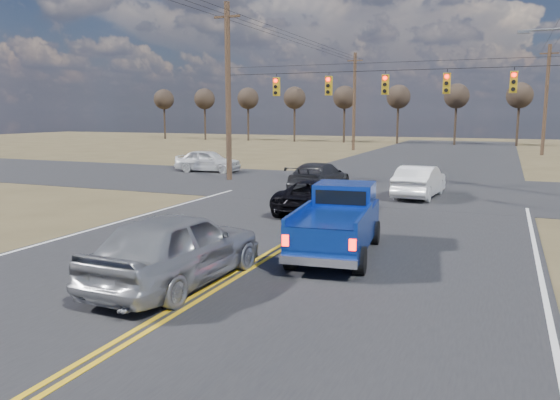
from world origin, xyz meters
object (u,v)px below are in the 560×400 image
at_px(silver_suv, 177,247).
at_px(white_car_queue, 420,181).
at_px(pickup_truck, 338,222).
at_px(dgrey_car_queue, 319,177).
at_px(black_suv, 319,196).
at_px(cross_car_west, 208,161).

xyz_separation_m(silver_suv, white_car_queue, (3.18, 15.41, -0.12)).
height_order(pickup_truck, dgrey_car_queue, pickup_truck).
height_order(pickup_truck, black_suv, pickup_truck).
bearing_deg(white_car_queue, black_suv, 65.60).
distance_m(pickup_truck, black_suv, 6.41).
distance_m(pickup_truck, dgrey_car_queue, 12.26).
height_order(silver_suv, cross_car_west, silver_suv).
height_order(white_car_queue, cross_car_west, same).
bearing_deg(pickup_truck, black_suv, 106.28).
xyz_separation_m(white_car_queue, cross_car_west, (-14.61, 5.87, 0.00)).
distance_m(black_suv, cross_car_west, 16.26).
distance_m(silver_suv, cross_car_west, 24.16).
relative_size(pickup_truck, silver_suv, 1.01).
bearing_deg(pickup_truck, dgrey_car_queue, 104.21).
bearing_deg(cross_car_west, silver_suv, -156.64).
relative_size(silver_suv, cross_car_west, 1.16).
height_order(pickup_truck, cross_car_west, pickup_truck).
xyz_separation_m(pickup_truck, silver_suv, (-2.63, -3.95, -0.04)).
relative_size(black_suv, dgrey_car_queue, 0.96).
bearing_deg(dgrey_car_queue, silver_suv, 96.39).
height_order(black_suv, cross_car_west, cross_car_west).
bearing_deg(dgrey_car_queue, pickup_truck, 110.80).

